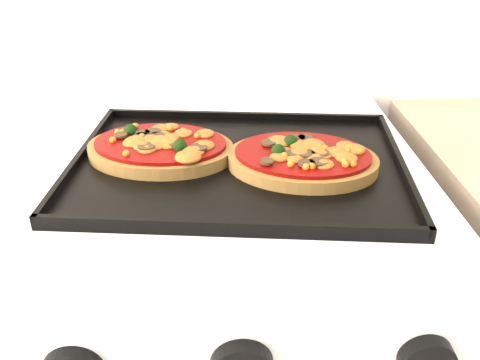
{
  "coord_description": "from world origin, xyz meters",
  "views": [
    {
      "loc": [
        -0.06,
        0.99,
        1.28
      ],
      "look_at": [
        -0.02,
        1.64,
        0.92
      ],
      "focal_mm": 40.0,
      "sensor_mm": 36.0,
      "label": 1
    }
  ],
  "objects": [
    {
      "name": "pizza_left",
      "position": [
        -0.14,
        1.72,
        0.94
      ],
      "size": [
        0.24,
        0.19,
        0.03
      ],
      "primitive_type": null,
      "rotation": [
        0.0,
        0.0,
        -0.16
      ],
      "color": "brown",
      "rests_on": "baking_tray"
    },
    {
      "name": "control_panel",
      "position": [
        -0.04,
        1.39,
        0.85
      ],
      "size": [
        0.6,
        0.02,
        0.09
      ],
      "primitive_type": "cube",
      "color": "white",
      "rests_on": "stove"
    },
    {
      "name": "pizza_right",
      "position": [
        0.07,
        1.68,
        0.94
      ],
      "size": [
        0.25,
        0.21,
        0.03
      ],
      "primitive_type": null,
      "rotation": [
        0.0,
        0.0,
        -0.22
      ],
      "color": "brown",
      "rests_on": "baking_tray"
    },
    {
      "name": "baking_tray",
      "position": [
        -0.02,
        1.69,
        0.92
      ],
      "size": [
        0.52,
        0.41,
        0.02
      ],
      "primitive_type": "cube",
      "rotation": [
        0.0,
        0.0,
        -0.11
      ],
      "color": "black",
      "rests_on": "stove"
    }
  ]
}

